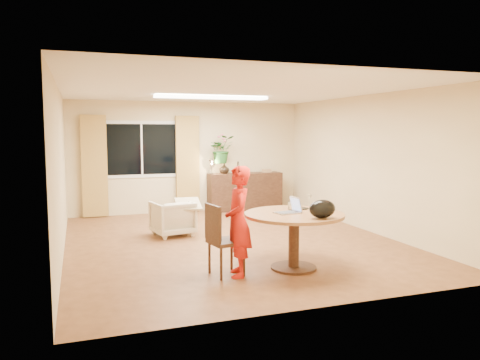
# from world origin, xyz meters

# --- Properties ---
(floor) EXTENTS (6.50, 6.50, 0.00)m
(floor) POSITION_xyz_m (0.00, 0.00, 0.00)
(floor) COLOR brown
(floor) RESTS_ON ground
(ceiling) EXTENTS (6.50, 6.50, 0.00)m
(ceiling) POSITION_xyz_m (0.00, 0.00, 2.60)
(ceiling) COLOR white
(ceiling) RESTS_ON wall_back
(wall_back) EXTENTS (5.50, 0.00, 5.50)m
(wall_back) POSITION_xyz_m (0.00, 3.25, 1.30)
(wall_back) COLOR tan
(wall_back) RESTS_ON floor
(wall_left) EXTENTS (0.00, 6.50, 6.50)m
(wall_left) POSITION_xyz_m (-2.75, 0.00, 1.30)
(wall_left) COLOR tan
(wall_left) RESTS_ON floor
(wall_right) EXTENTS (0.00, 6.50, 6.50)m
(wall_right) POSITION_xyz_m (2.75, 0.00, 1.30)
(wall_right) COLOR tan
(wall_right) RESTS_ON floor
(window) EXTENTS (1.70, 0.03, 1.30)m
(window) POSITION_xyz_m (-1.10, 3.23, 1.50)
(window) COLOR white
(window) RESTS_ON wall_back
(curtain_left) EXTENTS (0.55, 0.08, 2.25)m
(curtain_left) POSITION_xyz_m (-2.15, 3.15, 1.15)
(curtain_left) COLOR olive
(curtain_left) RESTS_ON wall_back
(curtain_right) EXTENTS (0.55, 0.08, 2.25)m
(curtain_right) POSITION_xyz_m (-0.05, 3.15, 1.15)
(curtain_right) COLOR olive
(curtain_right) RESTS_ON wall_back
(ceiling_panel) EXTENTS (2.20, 0.35, 0.05)m
(ceiling_panel) POSITION_xyz_m (0.00, 1.20, 2.57)
(ceiling_panel) COLOR white
(ceiling_panel) RESTS_ON ceiling
(dining_table) EXTENTS (1.38, 1.38, 0.79)m
(dining_table) POSITION_xyz_m (0.31, -1.84, 0.62)
(dining_table) COLOR brown
(dining_table) RESTS_ON floor
(dining_chair) EXTENTS (0.53, 0.50, 0.96)m
(dining_chair) POSITION_xyz_m (-0.66, -1.80, 0.48)
(dining_chair) COLOR black
(dining_chair) RESTS_ON floor
(child) EXTENTS (0.59, 0.45, 1.46)m
(child) POSITION_xyz_m (-0.52, -1.87, 0.73)
(child) COLOR red
(child) RESTS_ON floor
(laptop) EXTENTS (0.38, 0.29, 0.23)m
(laptop) POSITION_xyz_m (0.21, -1.81, 0.90)
(laptop) COLOR #B7B7BC
(laptop) RESTS_ON dining_table
(tumbler) EXTENTS (0.10, 0.10, 0.12)m
(tumbler) POSITION_xyz_m (0.39, -1.56, 0.85)
(tumbler) COLOR white
(tumbler) RESTS_ON dining_table
(wine_glass) EXTENTS (0.08, 0.08, 0.21)m
(wine_glass) POSITION_xyz_m (0.68, -1.58, 0.89)
(wine_glass) COLOR white
(wine_glass) RESTS_ON dining_table
(pot_lid) EXTENTS (0.27, 0.27, 0.04)m
(pot_lid) POSITION_xyz_m (0.55, -1.55, 0.81)
(pot_lid) COLOR white
(pot_lid) RESTS_ON dining_table
(handbag) EXTENTS (0.41, 0.29, 0.25)m
(handbag) POSITION_xyz_m (0.49, -2.30, 0.91)
(handbag) COLOR black
(handbag) RESTS_ON dining_table
(armchair) EXTENTS (0.81, 0.83, 0.64)m
(armchair) POSITION_xyz_m (-0.88, 0.81, 0.32)
(armchair) COLOR #BEAC97
(armchair) RESTS_ON floor
(throw) EXTENTS (0.49, 0.59, 0.03)m
(throw) POSITION_xyz_m (-0.60, 0.75, 0.66)
(throw) COLOR beige
(throw) RESTS_ON armchair
(sideboard) EXTENTS (1.81, 0.44, 0.90)m
(sideboard) POSITION_xyz_m (1.33, 3.01, 0.45)
(sideboard) COLOR black
(sideboard) RESTS_ON floor
(vase) EXTENTS (0.25, 0.25, 0.25)m
(vase) POSITION_xyz_m (0.80, 3.01, 1.03)
(vase) COLOR black
(vase) RESTS_ON sideboard
(bouquet) EXTENTS (0.60, 0.52, 0.66)m
(bouquet) POSITION_xyz_m (0.74, 3.01, 1.48)
(bouquet) COLOR #2A6E29
(bouquet) RESTS_ON vase
(book_stack) EXTENTS (0.22, 0.18, 0.08)m
(book_stack) POSITION_xyz_m (1.90, 3.01, 0.95)
(book_stack) COLOR #966B4C
(book_stack) RESTS_ON sideboard
(desk_lamp) EXTENTS (0.18, 0.18, 0.35)m
(desk_lamp) POSITION_xyz_m (0.48, 2.96, 1.08)
(desk_lamp) COLOR black
(desk_lamp) RESTS_ON sideboard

